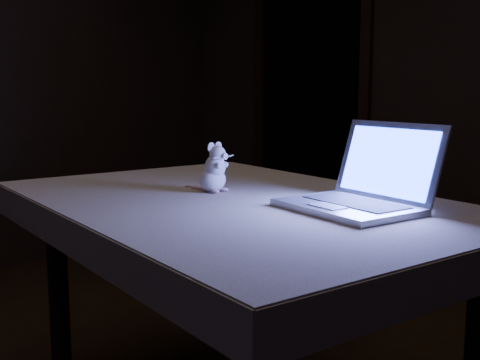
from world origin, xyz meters
The scene contains 6 objects.
back_wall centered at (0.00, 2.50, 1.30)m, with size 4.50×0.04×2.60m, color black.
doorway centered at (-1.10, 2.50, 1.06)m, with size 1.06×0.36×2.13m, color black, non-canonical shape.
table centered at (0.23, -0.04, 0.42)m, with size 1.57×1.01×0.84m, color black, non-canonical shape.
tablecloth centered at (0.25, 0.01, 0.80)m, with size 1.69×1.12×0.11m, color beige, non-canonical shape.
laptop centered at (0.62, 0.02, 0.99)m, with size 0.40×0.35×0.27m, color #A9A9AE, non-canonical shape.
plush_mouse centered at (0.08, 0.01, 0.94)m, with size 0.13×0.13×0.18m, color white, non-canonical shape.
Camera 1 is at (1.49, -1.57, 1.22)m, focal length 45.00 mm.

